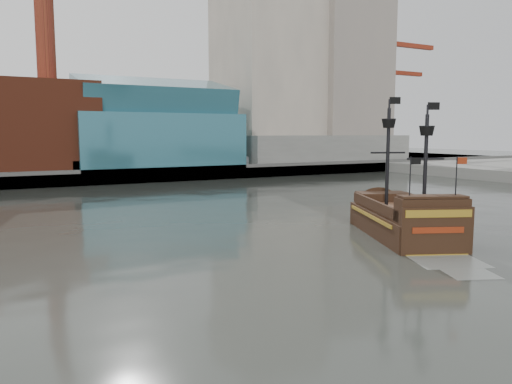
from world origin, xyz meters
TOP-DOWN VIEW (x-y plane):
  - ground at (0.00, 0.00)m, footprint 400.00×400.00m
  - promenade_far at (0.00, 92.00)m, footprint 220.00×60.00m
  - seawall at (0.00, 62.50)m, footprint 220.00×1.00m
  - skyline at (5.21, 84.56)m, footprint 149.00×45.00m
  - crane_a at (78.63, 82.00)m, footprint 22.50×4.00m
  - crane_b at (88.23, 92.00)m, footprint 19.10×4.00m
  - pirate_ship at (11.43, 8.07)m, footprint 11.15×17.04m

SIDE VIEW (x-z plane):
  - ground at x=0.00m, z-range 0.00..0.00m
  - promenade_far at x=0.00m, z-range 0.00..2.00m
  - pirate_ship at x=11.43m, z-range -5.05..7.28m
  - seawall at x=0.00m, z-range 0.00..2.60m
  - crane_b at x=88.23m, z-range 2.45..28.70m
  - crane_a at x=78.63m, z-range 2.99..35.24m
  - skyline at x=5.21m, z-range -6.45..55.55m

